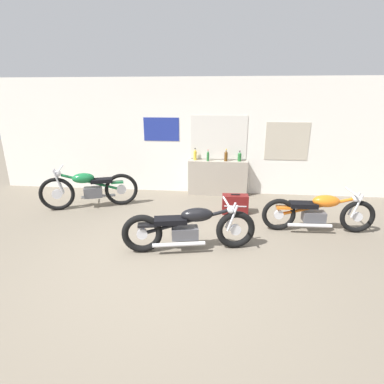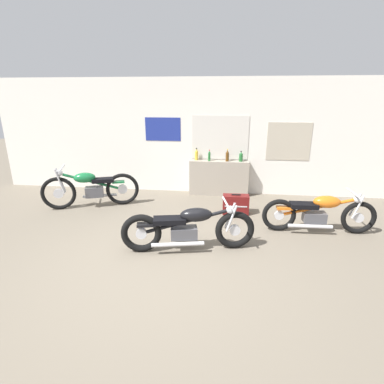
{
  "view_description": "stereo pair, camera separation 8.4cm",
  "coord_description": "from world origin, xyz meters",
  "px_view_note": "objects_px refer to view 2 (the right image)",
  "views": [
    {
      "loc": [
        0.84,
        -3.75,
        2.4
      ],
      "look_at": [
        0.3,
        1.43,
        0.7
      ],
      "focal_mm": 28.0,
      "sensor_mm": 36.0,
      "label": 1
    },
    {
      "loc": [
        0.93,
        -3.74,
        2.4
      ],
      "look_at": [
        0.3,
        1.43,
        0.7
      ],
      "focal_mm": 28.0,
      "sensor_mm": 36.0,
      "label": 2
    }
  ],
  "objects_px": {
    "bottle_left_center": "(209,156)",
    "hard_case_darkred": "(236,204)",
    "motorcycle_green": "(91,188)",
    "motorcycle_black": "(188,228)",
    "bottle_leftmost": "(196,155)",
    "bottle_center": "(227,156)",
    "motorcycle_orange": "(319,212)",
    "bottle_right_center": "(241,157)"
  },
  "relations": [
    {
      "from": "motorcycle_orange",
      "to": "motorcycle_black",
      "type": "xyz_separation_m",
      "value": [
        -2.24,
        -0.94,
        0.01
      ]
    },
    {
      "from": "bottle_leftmost",
      "to": "motorcycle_black",
      "type": "distance_m",
      "value": 3.02
    },
    {
      "from": "hard_case_darkred",
      "to": "bottle_left_center",
      "type": "bearing_deg",
      "value": 118.05
    },
    {
      "from": "bottle_right_center",
      "to": "motorcycle_orange",
      "type": "height_order",
      "value": "bottle_right_center"
    },
    {
      "from": "motorcycle_orange",
      "to": "motorcycle_black",
      "type": "relative_size",
      "value": 0.95
    },
    {
      "from": "motorcycle_green",
      "to": "motorcycle_black",
      "type": "bearing_deg",
      "value": -35.14
    },
    {
      "from": "bottle_leftmost",
      "to": "bottle_center",
      "type": "height_order",
      "value": "bottle_center"
    },
    {
      "from": "bottle_center",
      "to": "motorcycle_orange",
      "type": "distance_m",
      "value": 2.65
    },
    {
      "from": "bottle_leftmost",
      "to": "motorcycle_orange",
      "type": "height_order",
      "value": "bottle_leftmost"
    },
    {
      "from": "bottle_left_center",
      "to": "bottle_leftmost",
      "type": "bearing_deg",
      "value": 167.41
    },
    {
      "from": "bottle_center",
      "to": "hard_case_darkred",
      "type": "distance_m",
      "value": 1.48
    },
    {
      "from": "bottle_center",
      "to": "motorcycle_orange",
      "type": "bearing_deg",
      "value": -49.41
    },
    {
      "from": "bottle_center",
      "to": "hard_case_darkred",
      "type": "height_order",
      "value": "bottle_center"
    },
    {
      "from": "bottle_leftmost",
      "to": "motorcycle_green",
      "type": "xyz_separation_m",
      "value": [
        -2.2,
        -1.27,
        -0.55
      ]
    },
    {
      "from": "bottle_leftmost",
      "to": "bottle_right_center",
      "type": "distance_m",
      "value": 1.08
    },
    {
      "from": "bottle_leftmost",
      "to": "bottle_left_center",
      "type": "distance_m",
      "value": 0.33
    },
    {
      "from": "bottle_center",
      "to": "hard_case_darkred",
      "type": "relative_size",
      "value": 0.54
    },
    {
      "from": "bottle_center",
      "to": "bottle_leftmost",
      "type": "bearing_deg",
      "value": 175.61
    },
    {
      "from": "bottle_center",
      "to": "hard_case_darkred",
      "type": "xyz_separation_m",
      "value": [
        0.21,
        -1.23,
        -0.79
      ]
    },
    {
      "from": "motorcycle_orange",
      "to": "motorcycle_green",
      "type": "bearing_deg",
      "value": 170.82
    },
    {
      "from": "motorcycle_black",
      "to": "bottle_center",
      "type": "bearing_deg",
      "value": 78.95
    },
    {
      "from": "motorcycle_green",
      "to": "bottle_right_center",
      "type": "bearing_deg",
      "value": 20.59
    },
    {
      "from": "bottle_leftmost",
      "to": "motorcycle_black",
      "type": "height_order",
      "value": "bottle_leftmost"
    },
    {
      "from": "bottle_leftmost",
      "to": "bottle_center",
      "type": "distance_m",
      "value": 0.76
    },
    {
      "from": "bottle_leftmost",
      "to": "bottle_center",
      "type": "bearing_deg",
      "value": -4.39
    },
    {
      "from": "bottle_center",
      "to": "bottle_right_center",
      "type": "xyz_separation_m",
      "value": [
        0.33,
        0.03,
        -0.02
      ]
    },
    {
      "from": "motorcycle_green",
      "to": "hard_case_darkred",
      "type": "xyz_separation_m",
      "value": [
        3.17,
        -0.02,
        -0.24
      ]
    },
    {
      "from": "motorcycle_orange",
      "to": "hard_case_darkred",
      "type": "distance_m",
      "value": 1.64
    },
    {
      "from": "bottle_center",
      "to": "motorcycle_orange",
      "type": "relative_size",
      "value": 0.15
    },
    {
      "from": "bottle_leftmost",
      "to": "bottle_left_center",
      "type": "height_order",
      "value": "bottle_leftmost"
    },
    {
      "from": "bottle_leftmost",
      "to": "hard_case_darkred",
      "type": "height_order",
      "value": "bottle_leftmost"
    },
    {
      "from": "bottle_left_center",
      "to": "bottle_right_center",
      "type": "bearing_deg",
      "value": 3.03
    },
    {
      "from": "bottle_left_center",
      "to": "bottle_right_center",
      "type": "height_order",
      "value": "bottle_left_center"
    },
    {
      "from": "bottle_right_center",
      "to": "hard_case_darkred",
      "type": "relative_size",
      "value": 0.47
    },
    {
      "from": "bottle_left_center",
      "to": "hard_case_darkred",
      "type": "height_order",
      "value": "bottle_left_center"
    },
    {
      "from": "bottle_leftmost",
      "to": "bottle_left_center",
      "type": "bearing_deg",
      "value": -12.59
    },
    {
      "from": "bottle_right_center",
      "to": "bottle_leftmost",
      "type": "bearing_deg",
      "value": 178.35
    },
    {
      "from": "motorcycle_orange",
      "to": "bottle_left_center",
      "type": "bearing_deg",
      "value": 137.37
    },
    {
      "from": "motorcycle_green",
      "to": "motorcycle_black",
      "type": "xyz_separation_m",
      "value": [
        2.39,
        -1.69,
        -0.05
      ]
    },
    {
      "from": "motorcycle_orange",
      "to": "motorcycle_green",
      "type": "relative_size",
      "value": 1.01
    },
    {
      "from": "bottle_right_center",
      "to": "bottle_center",
      "type": "bearing_deg",
      "value": -175.35
    },
    {
      "from": "bottle_left_center",
      "to": "motorcycle_green",
      "type": "relative_size",
      "value": 0.14
    }
  ]
}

